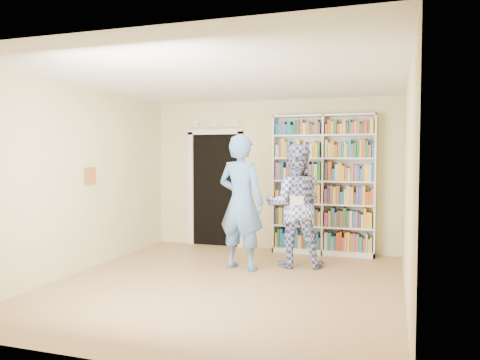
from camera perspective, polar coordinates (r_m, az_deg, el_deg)
name	(u,v)px	position (r m, az deg, el deg)	size (l,w,h in m)	color
floor	(225,284)	(6.34, -1.79, -12.58)	(5.00, 5.00, 0.00)	#AC8053
ceiling	(225,78)	(6.19, -1.84, 12.27)	(5.00, 5.00, 0.00)	white
wall_back	(272,175)	(8.51, 3.96, 0.61)	(4.50, 4.50, 0.00)	beige
wall_left	(80,180)	(7.21, -18.87, 0.03)	(5.00, 5.00, 0.00)	beige
wall_right	(408,186)	(5.75, 19.75, -0.70)	(5.00, 5.00, 0.00)	beige
bookshelf	(323,184)	(8.18, 10.14, -0.50)	(1.74, 0.33, 2.40)	white
doorway	(215,183)	(8.83, -3.01, -0.40)	(1.10, 0.08, 2.43)	black
wall_art	(90,176)	(7.35, -17.81, 0.49)	(0.03, 0.25, 0.25)	brown
man_blue	(241,202)	(6.98, 0.15, -2.72)	(0.73, 0.48, 2.01)	#4F7AB1
man_plaid	(295,205)	(7.22, 6.69, -3.10)	(0.91, 0.71, 1.88)	#314096
paper_sheet	(297,205)	(6.94, 6.94, -3.09)	(0.20, 0.01, 0.29)	white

